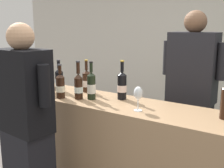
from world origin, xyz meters
The scene contains 13 objects.
wall_back centered at (0.00, 2.60, 1.40)m, with size 8.00×0.10×2.80m, color beige.
counter centered at (0.00, 0.00, 0.50)m, with size 2.52×0.52×1.01m, color #9E7A56.
wine_bottle_0 centered at (-0.42, -0.09, 1.13)m, with size 0.07×0.07×0.33m.
wine_bottle_1 centered at (-0.58, -0.15, 1.12)m, with size 0.08×0.08×0.30m.
wine_bottle_2 centered at (-0.11, 0.11, 1.13)m, with size 0.08×0.08×0.34m.
wine_bottle_3 centered at (-0.32, -0.04, 1.13)m, with size 0.07×0.07×0.33m.
wine_bottle_4 centered at (-0.98, 0.11, 1.13)m, with size 0.08×0.08×0.32m.
wine_bottle_6 centered at (-0.53, 0.15, 1.12)m, with size 0.08×0.08×0.31m.
wine_bottle_7 centered at (-0.78, 0.03, 1.12)m, with size 0.08×0.08×0.30m.
wine_glass centered at (0.17, -0.11, 1.14)m, with size 0.07×0.07×0.19m.
ice_bucket centered at (-0.95, -0.09, 1.13)m, with size 0.23×0.23×0.23m.
person_server centered at (0.35, 0.59, 0.87)m, with size 0.58×0.24×1.77m.
person_guest centered at (-0.49, -0.62, 0.81)m, with size 0.55×0.27×1.66m.
Camera 1 is at (1.14, -1.91, 1.65)m, focal length 45.12 mm.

